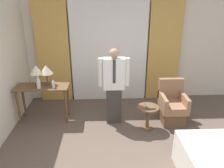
% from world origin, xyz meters
% --- Properties ---
extents(wall_back, '(10.00, 0.06, 2.70)m').
position_xyz_m(wall_back, '(0.00, 3.03, 1.35)').
color(wall_back, silver).
rests_on(wall_back, ground_plane).
extents(curtain_sheer_center, '(1.88, 0.06, 2.58)m').
position_xyz_m(curtain_sheer_center, '(0.00, 2.90, 1.29)').
color(curtain_sheer_center, white).
rests_on(curtain_sheer_center, ground_plane).
extents(curtain_drape_left, '(0.80, 0.06, 2.58)m').
position_xyz_m(curtain_drape_left, '(-1.38, 2.90, 1.29)').
color(curtain_drape_left, gold).
rests_on(curtain_drape_left, ground_plane).
extents(curtain_drape_right, '(0.80, 0.06, 2.58)m').
position_xyz_m(curtain_drape_right, '(1.38, 2.90, 1.29)').
color(curtain_drape_right, gold).
rests_on(curtain_drape_right, ground_plane).
extents(desk, '(1.11, 0.46, 0.80)m').
position_xyz_m(desk, '(-1.45, 1.88, 0.65)').
color(desk, brown).
rests_on(desk, ground_plane).
extents(table_lamp_left, '(0.27, 0.27, 0.43)m').
position_xyz_m(table_lamp_left, '(-1.55, 1.96, 1.13)').
color(table_lamp_left, '#4C4238').
rests_on(table_lamp_left, desk).
extents(table_lamp_right, '(0.27, 0.27, 0.43)m').
position_xyz_m(table_lamp_right, '(-1.35, 1.96, 1.13)').
color(table_lamp_right, '#4C4238').
rests_on(table_lamp_right, desk).
extents(bottle_near_edge, '(0.06, 0.06, 0.17)m').
position_xyz_m(bottle_near_edge, '(-1.18, 1.77, 0.87)').
color(bottle_near_edge, silver).
rests_on(bottle_near_edge, desk).
extents(bottle_by_lamp, '(0.08, 0.08, 0.25)m').
position_xyz_m(bottle_by_lamp, '(-1.48, 1.76, 0.90)').
color(bottle_by_lamp, silver).
rests_on(bottle_by_lamp, desk).
extents(person, '(0.63, 0.21, 1.62)m').
position_xyz_m(person, '(0.07, 1.72, 0.88)').
color(person, '#38332D').
rests_on(person, ground_plane).
extents(armchair, '(0.53, 0.61, 0.91)m').
position_xyz_m(armchair, '(1.32, 1.70, 0.35)').
color(armchair, brown).
rests_on(armchair, ground_plane).
extents(side_table, '(0.43, 0.43, 0.50)m').
position_xyz_m(side_table, '(0.74, 1.43, 0.34)').
color(side_table, brown).
rests_on(side_table, ground_plane).
extents(book, '(0.18, 0.21, 0.03)m').
position_xyz_m(book, '(0.77, 1.41, 0.51)').
color(book, brown).
rests_on(book, side_table).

